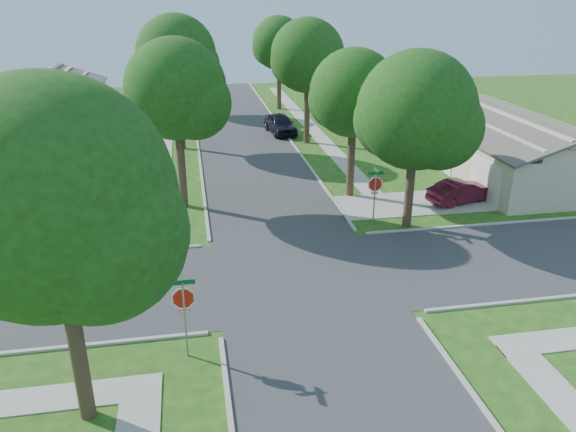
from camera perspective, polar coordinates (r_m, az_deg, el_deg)
The scene contains 21 objects.
ground at distance 23.56m, azimuth 1.26°, elevation -6.09°, with size 100.00×100.00×0.00m, color #1F4B14.
road_ns at distance 23.56m, azimuth 1.26°, elevation -6.08°, with size 7.00×100.00×0.02m, color #333335.
sidewalk_ne at distance 48.72m, azimuth 2.28°, elevation 9.06°, with size 1.20×40.00×0.04m, color #9E9B91.
sidewalk_nw at distance 47.67m, azimuth -12.35°, elevation 8.26°, with size 1.20×40.00×0.04m, color #9E9B91.
driveway at distance 31.96m, azimuth 12.72°, elevation 1.28°, with size 8.80×3.60×0.05m, color #9E9B91.
stop_sign_sw at distance 18.11m, azimuth -10.55°, elevation -8.57°, with size 1.05×0.80×2.98m.
stop_sign_ne at distance 28.07m, azimuth 8.84°, elevation 2.97°, with size 1.05×0.80×2.98m.
tree_e_near at distance 31.13m, azimuth 6.78°, elevation 11.89°, with size 4.97×4.80×8.28m.
tree_e_mid at distance 42.54m, azimuth 2.07°, elevation 15.64°, with size 5.59×5.40×9.21m.
tree_e_far at distance 55.27m, azimuth -0.89°, elevation 16.92°, with size 5.17×5.00×8.72m.
tree_w_near at distance 29.74m, azimuth -11.20°, elevation 12.07°, with size 5.38×5.20×8.97m.
tree_w_mid at distance 41.57m, azimuth -11.18°, elevation 15.43°, with size 5.80×5.60×9.56m.
tree_w_far at distance 54.60m, azimuth -11.07°, elevation 15.96°, with size 4.76×4.60×8.04m.
tree_sw_corner at distance 14.56m, azimuth -22.47°, elevation 0.69°, with size 6.21×6.00×9.55m.
tree_ne_corner at distance 27.25m, azimuth 12.98°, elevation 9.88°, with size 5.80×5.60×8.66m.
house_ne_near at distance 38.47m, azimuth 21.97°, elevation 6.12°, with size 8.42×13.60×4.23m.
house_ne_far at distance 54.13m, azimuth 12.11°, elevation 11.55°, with size 8.42×13.60×4.23m.
house_nw_far at distance 54.48m, azimuth -22.94°, elevation 10.37°, with size 8.42×13.60×4.23m.
car_driveway at distance 32.65m, azimuth 17.14°, elevation 2.43°, with size 1.35×3.88×1.28m, color #571224.
car_curb_east at distance 46.33m, azimuth -0.78°, elevation 9.35°, with size 1.87×4.65×1.59m, color black.
car_curb_west at distance 60.57m, azimuth -9.32°, elevation 11.96°, with size 1.62×3.99×1.16m, color black.
Camera 1 is at (-4.17, -20.29, 11.22)m, focal length 35.00 mm.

